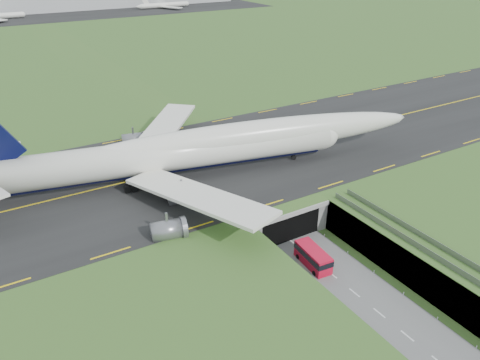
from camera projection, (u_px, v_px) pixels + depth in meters
ground at (320, 265)px, 75.80m from camera, size 900.00×900.00×0.00m
airfield_deck at (321, 250)px, 74.44m from camera, size 800.00×800.00×6.00m
trench_road at (352, 291)px, 70.03m from camera, size 12.00×75.00×0.20m
taxiway at (221, 159)px, 98.26m from camera, size 800.00×44.00×0.18m
tunnel_portal at (263, 204)px, 87.06m from camera, size 17.00×22.30×6.00m
guideway at (476, 282)px, 63.83m from camera, size 3.00×53.00×7.05m
jumbo_jet at (200, 149)px, 89.75m from camera, size 91.64×58.64×19.83m
shuttle_tram at (313, 257)px, 75.10m from camera, size 3.37×7.51×2.98m
cargo_terminal at (19, 0)px, 298.23m from camera, size 320.00×67.00×15.60m
distant_hills at (76, 3)px, 435.72m from camera, size 700.00×91.00×60.00m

